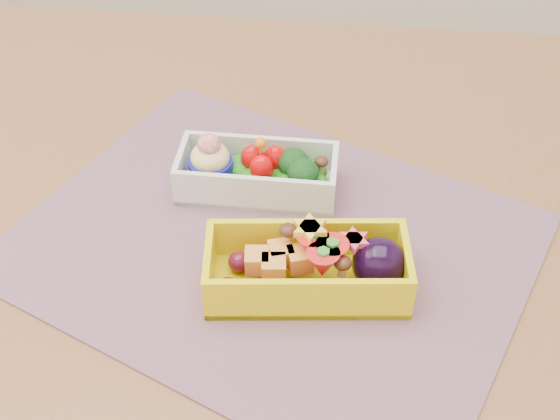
# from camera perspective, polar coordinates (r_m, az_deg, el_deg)

# --- Properties ---
(table) EXTENTS (1.20, 0.80, 0.75)m
(table) POSITION_cam_1_polar(r_m,az_deg,el_deg) (0.75, -2.95, -6.60)
(table) COLOR brown
(table) RESTS_ON ground
(placemat) EXTENTS (0.54, 0.49, 0.00)m
(placemat) POSITION_cam_1_polar(r_m,az_deg,el_deg) (0.66, -0.70, -2.72)
(placemat) COLOR #885E69
(placemat) RESTS_ON table
(bento_white) EXTENTS (0.15, 0.07, 0.06)m
(bento_white) POSITION_cam_1_polar(r_m,az_deg,el_deg) (0.70, -1.87, 2.98)
(bento_white) COLOR silver
(bento_white) RESTS_ON placemat
(bento_yellow) EXTENTS (0.18, 0.09, 0.06)m
(bento_yellow) POSITION_cam_1_polar(r_m,az_deg,el_deg) (0.61, 2.52, -4.52)
(bento_yellow) COLOR yellow
(bento_yellow) RESTS_ON placemat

